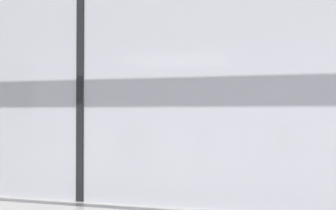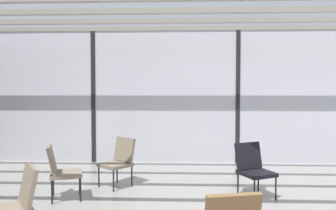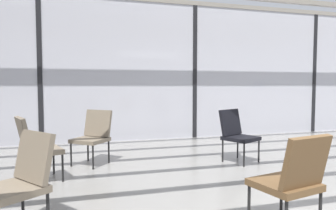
# 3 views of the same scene
# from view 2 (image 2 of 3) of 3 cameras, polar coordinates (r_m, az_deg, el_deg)

# --- Properties ---
(glass_curtain_wall) EXTENTS (14.00, 0.08, 3.19)m
(glass_curtain_wall) POSITION_cam_2_polar(r_m,az_deg,el_deg) (7.78, 12.44, 1.41)
(glass_curtain_wall) COLOR silver
(glass_curtain_wall) RESTS_ON ground
(window_mullion_0) EXTENTS (0.10, 0.12, 3.19)m
(window_mullion_0) POSITION_cam_2_polar(r_m,az_deg,el_deg) (7.94, -13.27, 1.42)
(window_mullion_0) COLOR black
(window_mullion_0) RESTS_ON ground
(window_mullion_1) EXTENTS (0.10, 0.12, 3.19)m
(window_mullion_1) POSITION_cam_2_polar(r_m,az_deg,el_deg) (7.78, 12.44, 1.41)
(window_mullion_1) COLOR black
(window_mullion_1) RESTS_ON ground
(parked_airplane) EXTENTS (11.95, 3.83, 3.83)m
(parked_airplane) POSITION_cam_2_polar(r_m,az_deg,el_deg) (14.04, 10.03, 3.10)
(parked_airplane) COLOR silver
(parked_airplane) RESTS_ON ground
(lounge_chair_0) EXTENTS (0.66, 0.68, 0.87)m
(lounge_chair_0) POSITION_cam_2_polar(r_m,az_deg,el_deg) (5.45, 15.13, -10.66)
(lounge_chair_0) COLOR black
(lounge_chair_0) RESTS_ON ground
(lounge_chair_2) EXTENTS (0.70, 0.71, 0.87)m
(lounge_chair_2) POSITION_cam_2_polar(r_m,az_deg,el_deg) (5.92, -8.84, -9.58)
(lounge_chair_2) COLOR #7F705B
(lounge_chair_2) RESTS_ON ground
(lounge_chair_5) EXTENTS (0.71, 0.70, 0.87)m
(lounge_chair_5) POSITION_cam_2_polar(r_m,az_deg,el_deg) (4.05, -25.76, -15.41)
(lounge_chair_5) COLOR #7F705B
(lounge_chair_5) RESTS_ON ground
(lounge_chair_6) EXTENTS (0.66, 0.63, 0.87)m
(lounge_chair_6) POSITION_cam_2_polar(r_m,az_deg,el_deg) (5.41, -18.87, -10.81)
(lounge_chair_6) COLOR #7F705B
(lounge_chair_6) RESTS_ON ground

